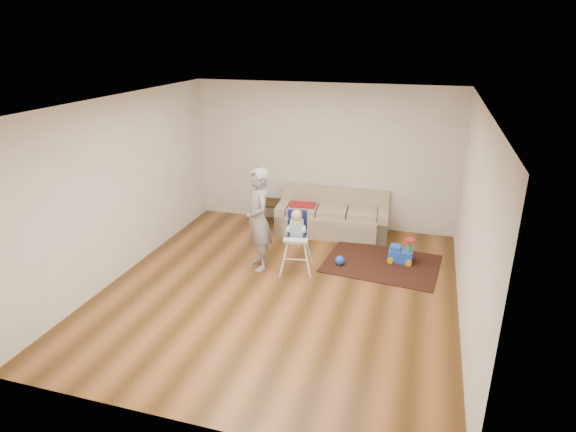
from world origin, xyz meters
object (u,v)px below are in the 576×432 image
(side_table, at_px, (269,213))
(ride_on_toy, at_px, (401,250))
(high_chair, at_px, (297,242))
(toy_ball, at_px, (340,260))
(adult, at_px, (258,220))
(sofa, at_px, (332,213))

(side_table, relative_size, ride_on_toy, 1.16)
(ride_on_toy, height_order, high_chair, high_chair)
(toy_ball, xyz_separation_m, high_chair, (-0.63, -0.35, 0.40))
(toy_ball, bearing_deg, adult, -160.94)
(sofa, relative_size, side_table, 4.33)
(side_table, distance_m, ride_on_toy, 2.76)
(ride_on_toy, bearing_deg, toy_ball, -154.81)
(ride_on_toy, distance_m, high_chair, 1.75)
(ride_on_toy, distance_m, adult, 2.38)
(sofa, height_order, ride_on_toy, sofa)
(sofa, relative_size, ride_on_toy, 5.03)
(high_chair, bearing_deg, ride_on_toy, 14.92)
(side_table, bearing_deg, toy_ball, -38.91)
(side_table, xyz_separation_m, ride_on_toy, (2.60, -0.95, -0.02))
(ride_on_toy, relative_size, toy_ball, 2.75)
(side_table, bearing_deg, adult, -76.05)
(side_table, height_order, adult, adult)
(sofa, distance_m, adult, 1.96)
(sofa, relative_size, high_chair, 2.04)
(ride_on_toy, xyz_separation_m, toy_ball, (-0.93, -0.40, -0.13))
(toy_ball, bearing_deg, sofa, 107.01)
(sofa, height_order, toy_ball, sofa)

